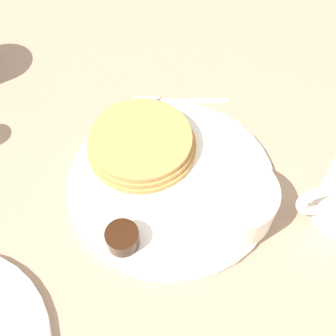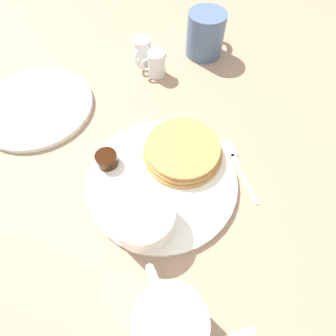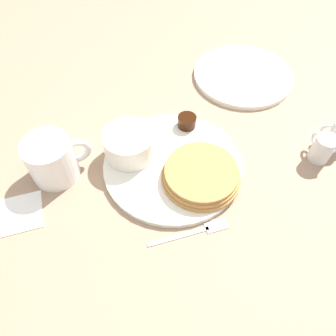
{
  "view_description": "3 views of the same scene",
  "coord_description": "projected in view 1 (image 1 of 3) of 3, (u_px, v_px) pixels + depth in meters",
  "views": [
    {
      "loc": [
        -0.06,
        -0.3,
        0.49
      ],
      "look_at": [
        -0.0,
        0.0,
        0.04
      ],
      "focal_mm": 45.0,
      "sensor_mm": 36.0,
      "label": 1
    },
    {
      "loc": [
        0.22,
        -0.09,
        0.43
      ],
      "look_at": [
        -0.01,
        0.02,
        0.02
      ],
      "focal_mm": 28.0,
      "sensor_mm": 36.0,
      "label": 2
    },
    {
      "loc": [
        0.19,
        0.35,
        0.53
      ],
      "look_at": [
        0.02,
        0.02,
        0.02
      ],
      "focal_mm": 35.0,
      "sensor_mm": 36.0,
      "label": 3
    }
  ],
  "objects": [
    {
      "name": "butter_ramekin",
      "position": [
        236.0,
        220.0,
        0.51
      ],
      "size": [
        0.05,
        0.05,
        0.05
      ],
      "color": "white",
      "rests_on": "plate"
    },
    {
      "name": "pancake_stack",
      "position": [
        141.0,
        142.0,
        0.58
      ],
      "size": [
        0.15,
        0.15,
        0.03
      ],
      "color": "#B78447",
      "rests_on": "plate"
    },
    {
      "name": "plate",
      "position": [
        172.0,
        181.0,
        0.57
      ],
      "size": [
        0.28,
        0.28,
        0.01
      ],
      "color": "white",
      "rests_on": "ground_plane"
    },
    {
      "name": "fork",
      "position": [
        170.0,
        101.0,
        0.66
      ],
      "size": [
        0.15,
        0.04,
        0.0
      ],
      "color": "silver",
      "rests_on": "ground_plane"
    },
    {
      "name": "syrup_cup",
      "position": [
        122.0,
        238.0,
        0.5
      ],
      "size": [
        0.04,
        0.04,
        0.02
      ],
      "color": "black",
      "rests_on": "plate"
    },
    {
      "name": "ground_plane",
      "position": [
        171.0,
        184.0,
        0.57
      ],
      "size": [
        4.0,
        4.0,
        0.0
      ],
      "primitive_type": "plane",
      "color": "#9E7F66"
    },
    {
      "name": "bowl",
      "position": [
        234.0,
        200.0,
        0.51
      ],
      "size": [
        0.1,
        0.1,
        0.05
      ],
      "color": "white",
      "rests_on": "plate"
    }
  ]
}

